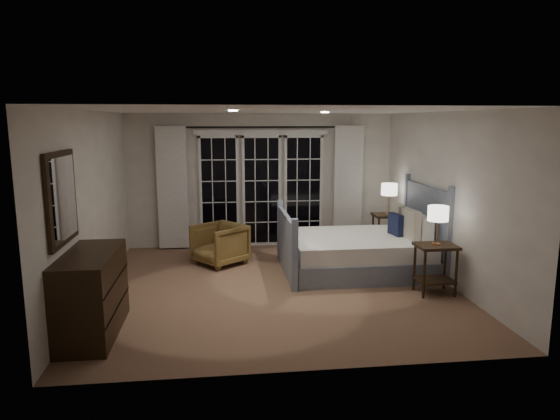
{
  "coord_description": "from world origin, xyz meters",
  "views": [
    {
      "loc": [
        -0.79,
        -6.87,
        2.36
      ],
      "look_at": [
        0.1,
        0.41,
        1.05
      ],
      "focal_mm": 32.0,
      "sensor_mm": 36.0,
      "label": 1
    }
  ],
  "objects": [
    {
      "name": "nightstand_left",
      "position": [
        2.14,
        -0.56,
        0.46
      ],
      "size": [
        0.54,
        0.43,
        0.7
      ],
      "color": "black",
      "rests_on": "floor"
    },
    {
      "name": "curtain_rod",
      "position": [
        0.0,
        2.4,
        2.25
      ],
      "size": [
        3.5,
        0.03,
        0.03
      ],
      "primitive_type": "cylinder",
      "rotation": [
        0.0,
        1.57,
        0.0
      ],
      "color": "black",
      "rests_on": "wall_back"
    },
    {
      "name": "wall_back",
      "position": [
        0.0,
        2.5,
        1.25
      ],
      "size": [
        5.0,
        0.02,
        2.5
      ],
      "primitive_type": "cube",
      "color": "beige",
      "rests_on": "floor"
    },
    {
      "name": "curtain_left",
      "position": [
        -1.65,
        2.38,
        1.15
      ],
      "size": [
        0.55,
        0.1,
        2.25
      ],
      "primitive_type": "cube",
      "color": "white",
      "rests_on": "curtain_rod"
    },
    {
      "name": "dresser",
      "position": [
        -2.23,
        -1.37,
        0.47
      ],
      "size": [
        0.56,
        1.32,
        0.94
      ],
      "color": "black",
      "rests_on": "floor"
    },
    {
      "name": "lamp_left",
      "position": [
        2.14,
        -0.56,
        1.12
      ],
      "size": [
        0.28,
        0.28,
        0.54
      ],
      "color": "tan",
      "rests_on": "nightstand_left"
    },
    {
      "name": "lamp_right",
      "position": [
        2.24,
        1.7,
        1.14
      ],
      "size": [
        0.29,
        0.29,
        0.56
      ],
      "color": "tan",
      "rests_on": "nightstand_right"
    },
    {
      "name": "armchair",
      "position": [
        -0.81,
        1.25,
        0.34
      ],
      "size": [
        1.04,
        1.03,
        0.68
      ],
      "primitive_type": "imported",
      "rotation": [
        0.0,
        0.0,
        -0.9
      ],
      "color": "brown",
      "rests_on": "floor"
    },
    {
      "name": "wall_left",
      "position": [
        -2.5,
        0.0,
        1.25
      ],
      "size": [
        0.02,
        5.0,
        2.5
      ],
      "primitive_type": "cube",
      "color": "beige",
      "rests_on": "floor"
    },
    {
      "name": "french_doors",
      "position": [
        0.0,
        2.46,
        1.09
      ],
      "size": [
        2.5,
        0.04,
        2.2
      ],
      "color": "black",
      "rests_on": "wall_back"
    },
    {
      "name": "bed",
      "position": [
        1.41,
        0.6,
        0.34
      ],
      "size": [
        2.31,
        1.66,
        1.35
      ],
      "color": "gray",
      "rests_on": "floor"
    },
    {
      "name": "downlight_a",
      "position": [
        0.8,
        0.6,
        2.49
      ],
      "size": [
        0.12,
        0.12,
        0.01
      ],
      "primitive_type": "cylinder",
      "color": "white",
      "rests_on": "ceiling"
    },
    {
      "name": "wall_right",
      "position": [
        2.5,
        0.0,
        1.25
      ],
      "size": [
        0.02,
        5.0,
        2.5
      ],
      "primitive_type": "cube",
      "color": "beige",
      "rests_on": "floor"
    },
    {
      "name": "downlight_b",
      "position": [
        -0.6,
        -0.4,
        2.49
      ],
      "size": [
        0.12,
        0.12,
        0.01
      ],
      "primitive_type": "cylinder",
      "color": "white",
      "rests_on": "ceiling"
    },
    {
      "name": "mirror",
      "position": [
        -2.47,
        -1.37,
        1.55
      ],
      "size": [
        0.05,
        0.85,
        1.0
      ],
      "color": "black",
      "rests_on": "wall_left"
    },
    {
      "name": "nightstand_right",
      "position": [
        2.24,
        1.7,
        0.46
      ],
      "size": [
        0.54,
        0.43,
        0.7
      ],
      "color": "black",
      "rests_on": "floor"
    },
    {
      "name": "ceiling",
      "position": [
        0.0,
        0.0,
        2.5
      ],
      "size": [
        5.0,
        5.0,
        0.0
      ],
      "primitive_type": "plane",
      "rotation": [
        3.14,
        0.0,
        0.0
      ],
      "color": "white",
      "rests_on": "wall_back"
    },
    {
      "name": "wall_front",
      "position": [
        0.0,
        -2.5,
        1.25
      ],
      "size": [
        5.0,
        0.02,
        2.5
      ],
      "primitive_type": "cube",
      "color": "beige",
      "rests_on": "floor"
    },
    {
      "name": "floor",
      "position": [
        0.0,
        0.0,
        0.0
      ],
      "size": [
        5.0,
        5.0,
        0.0
      ],
      "primitive_type": "plane",
      "color": "#8B654B",
      "rests_on": "ground"
    },
    {
      "name": "curtain_right",
      "position": [
        1.65,
        2.38,
        1.15
      ],
      "size": [
        0.55,
        0.1,
        2.25
      ],
      "primitive_type": "cube",
      "color": "white",
      "rests_on": "curtain_rod"
    }
  ]
}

